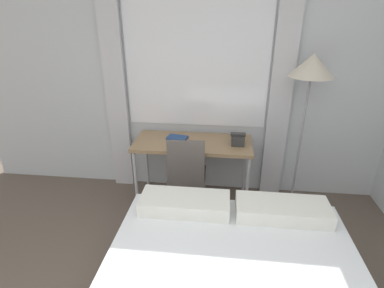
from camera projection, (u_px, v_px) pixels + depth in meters
The scene contains 6 objects.
wall_back_with_window at pixel (195, 82), 3.41m from camera, with size 5.40×0.13×2.70m.
desk at pixel (193, 147), 3.34m from camera, with size 1.30×0.57×0.77m.
desk_chair at pixel (187, 172), 3.19m from camera, with size 0.42×0.42×0.93m.
standing_lamp at pixel (311, 76), 2.91m from camera, with size 0.43×0.43×1.73m.
telephone at pixel (238, 139), 3.24m from camera, with size 0.16×0.18×0.12m.
book at pixel (177, 138), 3.39m from camera, with size 0.24×0.18×0.02m.
Camera 1 is at (0.35, -0.46, 2.10)m, focal length 28.00 mm.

